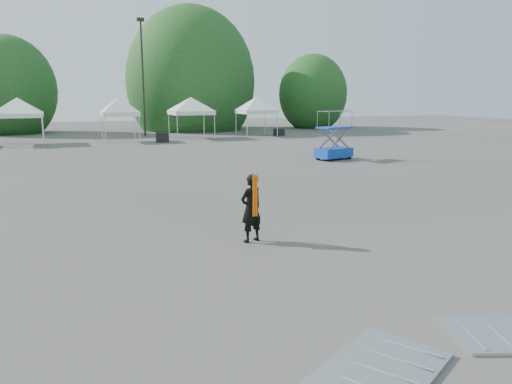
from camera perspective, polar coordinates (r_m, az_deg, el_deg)
name	(u,v)px	position (r m, az deg, el deg)	size (l,w,h in m)	color
ground	(242,232)	(12.96, -1.67, -4.58)	(120.00, 120.00, 0.00)	#474442
light_pole_east	(143,71)	(44.36, -12.83, 13.36)	(0.60, 0.25, 9.80)	black
tree_mid_w	(7,90)	(51.84, -26.54, 10.36)	(4.16, 4.16, 6.33)	#382314
tree_mid_e	(191,82)	(52.45, -7.46, 12.39)	(5.12, 5.12, 7.79)	#382314
tree_far_e	(313,94)	(55.37, 6.50, 11.08)	(3.84, 3.84, 5.84)	#382314
tent_d	(17,101)	(39.82, -25.64, 9.33)	(4.66, 4.66, 3.88)	silver
tent_e	(119,101)	(39.55, -15.38, 10.00)	(3.79, 3.79, 3.88)	silver
tent_f	(191,101)	(41.48, -7.47, 10.32)	(4.58, 4.58, 3.88)	silver
tent_g	(256,100)	(43.67, 0.04, 10.44)	(4.19, 4.19, 3.88)	silver
man	(251,208)	(11.91, -0.56, -1.86)	(0.70, 0.57, 1.65)	black
scissor_lift	(334,135)	(27.70, 8.94, 6.43)	(2.26, 1.56, 2.66)	#0E4CB9
barrier_left	(371,379)	(6.72, 12.96, -20.08)	(2.78, 2.31, 0.08)	#A4A7AC
crate_mid	(162,137)	(38.42, -10.66, 6.15)	(0.93, 0.72, 0.72)	black
crate_east	(279,132)	(43.99, 2.64, 6.85)	(0.79, 0.62, 0.62)	black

